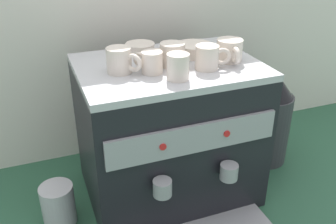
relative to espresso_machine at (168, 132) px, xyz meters
The scene contains 13 objects.
ground_plane 0.25m from the espresso_machine, 90.00° to the left, with size 4.00×4.00×0.00m, color #28563D.
tiled_backsplash_wall 0.48m from the espresso_machine, 90.00° to the left, with size 2.80×0.03×1.11m, color silver.
espresso_machine is the anchor object (origin of this frame).
ceramic_cup_0 0.29m from the espresso_machine, 83.77° to the right, with size 0.12×0.08×0.07m.
ceramic_cup_1 0.35m from the espresso_machine, 13.03° to the right, with size 0.08×0.12×0.07m.
ceramic_cup_2 0.31m from the espresso_machine, 97.38° to the right, with size 0.09×0.09×0.08m.
ceramic_cup_3 0.30m from the espresso_machine, 146.49° to the right, with size 0.08×0.09×0.06m.
ceramic_cup_4 0.33m from the espresso_machine, behind, with size 0.09×0.10×0.08m.
ceramic_cup_5 0.31m from the espresso_machine, 39.13° to the right, with size 0.11×0.07×0.07m.
ceramic_bowl_0 0.30m from the espresso_machine, 110.23° to the left, with size 0.10×0.10×0.03m.
ceramic_bowl_1 0.29m from the espresso_machine, 24.65° to the left, with size 0.12×0.12×0.04m.
coffee_grinder 0.45m from the espresso_machine, ahead, with size 0.18×0.18×0.40m.
milk_pitcher 0.43m from the espresso_machine, behind, with size 0.11×0.11×0.14m, color #B7B7BC.
Camera 1 is at (-0.40, -1.06, 0.91)m, focal length 40.74 mm.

